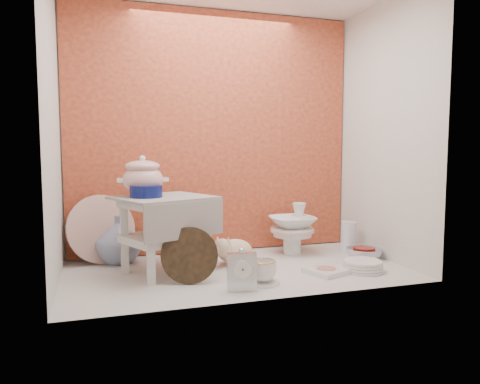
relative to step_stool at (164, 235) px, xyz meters
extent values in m
plane|color=silver|center=(0.38, -0.07, -0.20)|extent=(1.80, 1.80, 0.00)
cube|color=#CB6332|center=(0.38, 0.43, 0.55)|extent=(1.80, 0.06, 1.50)
cube|color=silver|center=(-0.52, -0.07, 0.55)|extent=(0.06, 1.00, 1.50)
cube|color=silver|center=(1.28, -0.07, 0.55)|extent=(0.06, 1.00, 1.50)
cylinder|color=#0B1454|center=(-0.09, -0.01, 0.23)|extent=(0.21, 0.21, 0.06)
imported|color=silver|center=(-0.22, 0.29, -0.07)|extent=(0.30, 0.30, 0.27)
cube|color=silver|center=(0.29, -0.41, -0.10)|extent=(0.14, 0.07, 0.20)
ellipsoid|color=beige|center=(0.41, 0.07, -0.13)|extent=(0.27, 0.20, 0.15)
cylinder|color=white|center=(0.42, -0.34, -0.20)|extent=(0.20, 0.20, 0.01)
imported|color=white|center=(0.42, -0.34, -0.14)|extent=(0.17, 0.17, 0.11)
cube|color=white|center=(0.80, -0.27, -0.19)|extent=(0.24, 0.24, 0.03)
cylinder|color=white|center=(1.01, -0.29, -0.17)|extent=(0.23, 0.23, 0.06)
imported|color=silver|center=(1.17, -0.06, -0.17)|extent=(0.22, 0.22, 0.07)
cylinder|color=silver|center=(1.18, 0.13, -0.10)|extent=(0.13, 0.13, 0.19)
camera|label=1|loc=(-0.33, -2.36, 0.45)|focal=34.16mm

